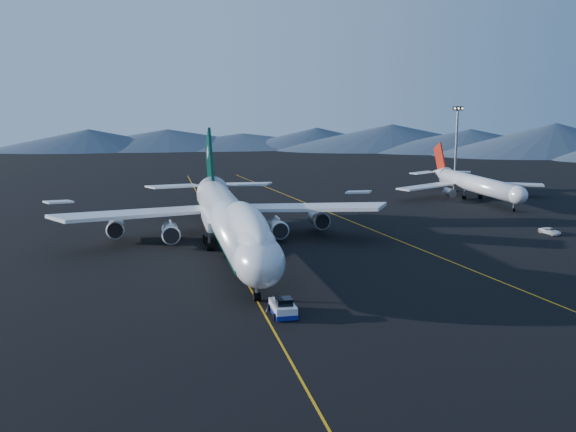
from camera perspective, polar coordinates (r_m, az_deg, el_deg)
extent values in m
plane|color=black|center=(107.83, -5.16, -3.25)|extent=(500.00, 500.00, 0.00)
cube|color=orange|center=(107.83, -5.16, -3.25)|extent=(0.25, 220.00, 0.01)
cube|color=orange|center=(124.46, 8.07, -1.45)|extent=(28.08, 198.09, 0.01)
cone|color=#3D4C5F|center=(337.10, -17.28, 6.69)|extent=(100.00, 100.00, 12.00)
cone|color=#3D4C5F|center=(340.30, -4.05, 7.16)|extent=(100.00, 100.00, 12.00)
cone|color=#3D4C5F|center=(335.57, 9.21, 7.01)|extent=(100.00, 100.00, 12.00)
cone|color=#3D4C5F|center=(323.10, 22.62, 6.21)|extent=(100.00, 100.00, 12.00)
cylinder|color=silver|center=(106.65, -5.20, -0.33)|extent=(6.50, 56.00, 6.50)
ellipsoid|color=silver|center=(79.60, -2.62, -4.02)|extent=(6.50, 10.40, 6.50)
ellipsoid|color=silver|center=(88.18, -3.70, -0.93)|extent=(5.13, 25.16, 5.85)
cube|color=black|center=(77.40, -2.38, -3.52)|extent=(3.60, 1.61, 1.29)
cone|color=silver|center=(138.90, -6.95, 2.49)|extent=(6.50, 12.00, 6.50)
cube|color=#033024|center=(107.79, -5.27, -0.70)|extent=(6.24, 60.00, 1.10)
cube|color=silver|center=(112.22, -5.55, -0.36)|extent=(7.50, 13.00, 1.60)
cube|color=silver|center=(117.24, -12.97, 0.23)|extent=(30.62, 23.28, 2.83)
cube|color=silver|center=(120.43, 0.95, 0.76)|extent=(30.62, 23.28, 2.83)
cylinder|color=slate|center=(113.88, -10.41, -1.41)|extent=(2.90, 5.50, 2.90)
cylinder|color=slate|center=(120.34, -15.05, -0.96)|extent=(2.90, 5.50, 2.90)
cylinder|color=slate|center=(116.04, -1.00, -1.01)|extent=(2.90, 5.50, 2.90)
cylinder|color=slate|center=(124.40, 2.70, -0.24)|extent=(2.90, 5.50, 2.90)
cube|color=#033024|center=(137.31, -6.96, 4.50)|extent=(0.55, 14.11, 15.94)
cube|color=silver|center=(139.83, -10.08, 2.62)|extent=(12.39, 9.47, 0.98)
cube|color=silver|center=(141.22, -3.98, 2.84)|extent=(12.39, 9.47, 0.98)
cylinder|color=black|center=(82.42, -2.77, -7.16)|extent=(0.90, 1.10, 1.10)
cube|color=silver|center=(77.14, -0.45, -8.16)|extent=(2.53, 5.02, 1.25)
cube|color=navy|center=(77.29, -0.45, -8.48)|extent=(2.64, 5.24, 0.57)
cube|color=black|center=(76.85, -0.45, -7.52)|extent=(1.83, 1.83, 1.02)
cylinder|color=silver|center=(168.20, 16.48, 2.70)|extent=(4.25, 35.76, 4.25)
ellipsoid|color=silver|center=(152.96, 19.69, 1.78)|extent=(4.25, 5.95, 4.25)
cone|color=silver|center=(186.86, 13.35, 3.73)|extent=(4.25, 7.82, 4.25)
cube|color=silver|center=(168.25, 12.20, 2.59)|extent=(18.77, 12.67, 0.39)
cube|color=silver|center=(178.69, 18.74, 2.72)|extent=(18.77, 12.67, 0.39)
cylinder|color=slate|center=(168.10, 14.14, 2.04)|extent=(2.12, 3.91, 2.12)
cylinder|color=slate|center=(173.92, 17.77, 2.13)|extent=(2.12, 3.91, 2.12)
cube|color=#B22010|center=(186.93, 13.33, 5.04)|extent=(0.39, 7.62, 9.01)
imported|color=white|center=(131.29, 22.28, -1.25)|extent=(2.97, 4.69, 1.21)
cylinder|color=black|center=(183.53, 14.54, 2.20)|extent=(2.15, 2.15, 0.36)
cylinder|color=slate|center=(182.33, 14.70, 5.63)|extent=(0.63, 0.63, 22.39)
cube|color=black|center=(181.79, 14.87, 9.23)|extent=(2.87, 0.72, 1.07)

